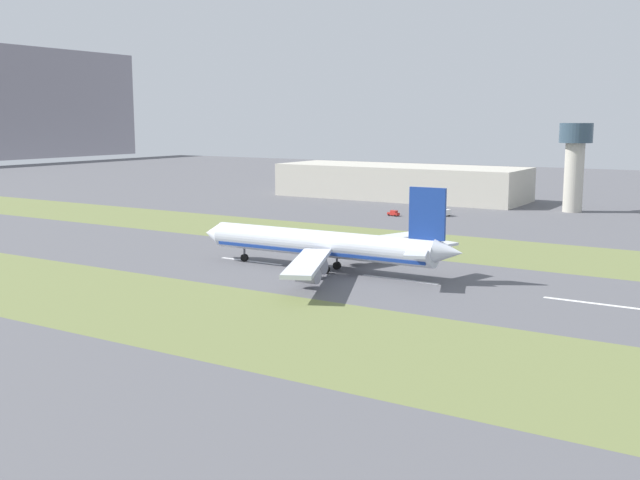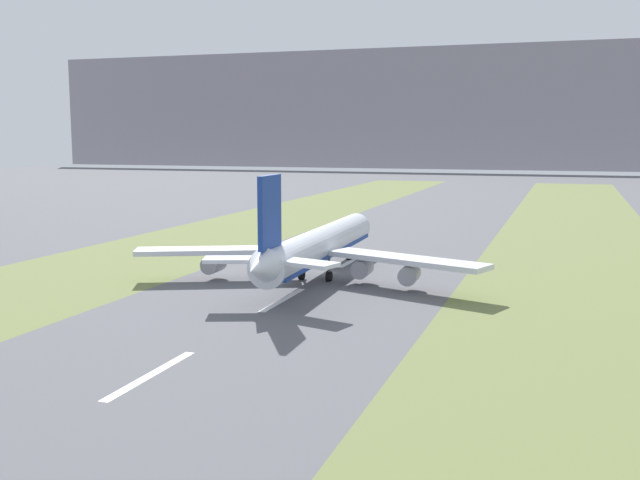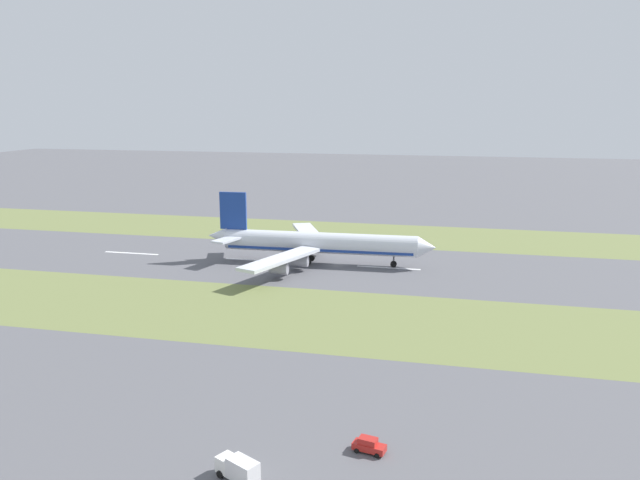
% 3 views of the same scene
% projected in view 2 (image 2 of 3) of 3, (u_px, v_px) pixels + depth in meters
% --- Properties ---
extents(ground_plane, '(800.00, 800.00, 0.00)m').
position_uv_depth(ground_plane, '(331.00, 273.00, 143.28)').
color(ground_plane, '#56565B').
extents(grass_median_west, '(40.00, 600.00, 0.01)m').
position_uv_depth(grass_median_west, '(127.00, 260.00, 157.36)').
color(grass_median_west, olive).
rests_on(grass_median_west, ground).
extents(grass_median_east, '(40.00, 600.00, 0.01)m').
position_uv_depth(grass_median_east, '(579.00, 287.00, 129.20)').
color(grass_median_east, olive).
rests_on(grass_median_east, ground).
extents(centreline_dash_near, '(1.20, 18.00, 0.01)m').
position_uv_depth(centreline_dash_near, '(151.00, 375.00, 81.95)').
color(centreline_dash_near, silver).
rests_on(centreline_dash_near, ground).
extents(centreline_dash_mid, '(1.20, 18.00, 0.01)m').
position_uv_depth(centreline_dash_mid, '(283.00, 300.00, 119.54)').
color(centreline_dash_mid, silver).
rests_on(centreline_dash_mid, ground).
extents(centreline_dash_far, '(1.20, 18.00, 0.01)m').
position_uv_depth(centreline_dash_far, '(352.00, 261.00, 157.13)').
color(centreline_dash_far, silver).
rests_on(centreline_dash_far, ground).
extents(airplane_main_jet, '(64.11, 67.13, 20.20)m').
position_uv_depth(airplane_main_jet, '(317.00, 247.00, 135.84)').
color(airplane_main_jet, silver).
rests_on(airplane_main_jet, ground).
extents(mountain_ridge, '(800.00, 120.00, 95.79)m').
position_uv_depth(mountain_ridge, '(519.00, 110.00, 625.37)').
color(mountain_ridge, gray).
rests_on(mountain_ridge, ground).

